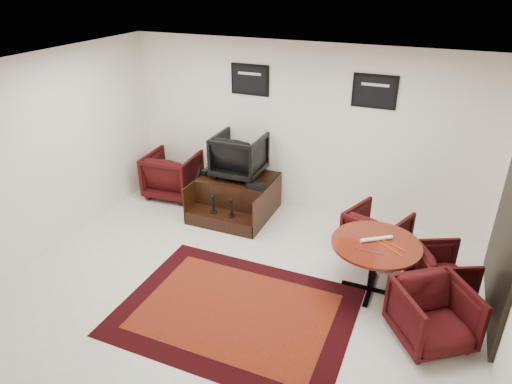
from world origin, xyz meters
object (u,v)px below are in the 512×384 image
armchair_side (173,172)px  table_chair_window (442,270)px  table_chair_corner (434,312)px  meeting_table (375,249)px  shine_podium (237,197)px  table_chair_back (376,231)px  shine_chair (239,153)px

armchair_side → table_chair_window: bearing=162.3°
table_chair_window → table_chair_corner: table_chair_corner is taller
meeting_table → table_chair_window: bearing=20.5°
shine_podium → meeting_table: size_ratio=1.14×
shine_podium → table_chair_window: bearing=-15.9°
shine_podium → table_chair_corner: 3.78m
meeting_table → table_chair_back: bearing=96.9°
shine_podium → table_chair_corner: size_ratio=1.60×
shine_podium → table_chair_back: table_chair_back is taller
armchair_side → table_chair_back: bearing=167.4°
shine_podium → shine_chair: size_ratio=1.57×
shine_chair → table_chair_corner: bearing=148.0°
shine_chair → table_chair_corner: size_ratio=1.02×
table_chair_back → armchair_side: bearing=13.6°
armchair_side → table_chair_window: armchair_side is taller
shine_chair → table_chair_back: shine_chair is taller
table_chair_window → shine_chair: bearing=46.2°
table_chair_window → table_chair_corner: bearing=150.9°
table_chair_corner → shine_podium: bearing=114.4°
shine_podium → armchair_side: armchair_side is taller
shine_podium → meeting_table: bearing=-26.6°
table_chair_back → table_chair_corner: table_chair_corner is taller
meeting_table → table_chair_window: meeting_table is taller
shine_chair → armchair_side: shine_chair is taller
shine_chair → shine_podium: bearing=89.8°
armchair_side → meeting_table: bearing=155.5°
shine_podium → table_chair_back: bearing=-9.0°
shine_chair → armchair_side: size_ratio=0.90×
shine_podium → table_chair_window: (3.32, -0.94, 0.06)m
armchair_side → table_chair_window: (4.67, -1.10, -0.10)m
shine_podium → shine_chair: bearing=90.0°
table_chair_back → table_chair_corner: 1.74m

